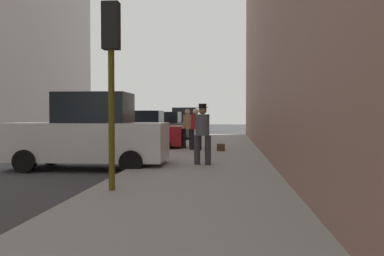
% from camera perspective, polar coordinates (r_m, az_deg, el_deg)
% --- Properties ---
extents(ground_plane, '(120.00, 120.00, 0.00)m').
position_cam_1_polar(ground_plane, '(14.29, -23.34, -4.82)').
color(ground_plane, '#38383A').
extents(sidewalk, '(4.00, 40.00, 0.15)m').
position_cam_1_polar(sidewalk, '(12.60, 1.54, -5.20)').
color(sidewalk, gray).
rests_on(sidewalk, ground_plane).
extents(parked_white_van, '(4.62, 2.09, 2.25)m').
position_cam_1_polar(parked_white_van, '(12.94, -13.52, -0.81)').
color(parked_white_van, silver).
rests_on(parked_white_van, ground_plane).
extents(parked_red_hatchback, '(4.21, 2.09, 1.79)m').
position_cam_1_polar(parked_red_hatchback, '(19.25, -7.33, -0.50)').
color(parked_red_hatchback, '#B2191E').
rests_on(parked_red_hatchback, ground_plane).
extents(parked_gray_coupe, '(4.26, 2.18, 1.79)m').
position_cam_1_polar(parked_gray_coupe, '(26.14, -4.05, 0.10)').
color(parked_gray_coupe, slate).
rests_on(parked_gray_coupe, ground_plane).
extents(parked_blue_sedan, '(4.27, 2.18, 1.79)m').
position_cam_1_polar(parked_blue_sedan, '(32.07, -2.37, 0.41)').
color(parked_blue_sedan, navy).
rests_on(parked_blue_sedan, ground_plane).
extents(parked_bronze_suv, '(4.60, 2.06, 2.25)m').
position_cam_1_polar(parked_bronze_suv, '(38.05, -1.21, 0.90)').
color(parked_bronze_suv, brown).
rests_on(parked_bronze_suv, ground_plane).
extents(fire_hydrant, '(0.42, 0.22, 0.70)m').
position_cam_1_polar(fire_hydrant, '(19.85, -1.68, -1.43)').
color(fire_hydrant, red).
rests_on(fire_hydrant, sidewalk).
extents(traffic_light, '(0.32, 0.32, 3.60)m').
position_cam_1_polar(traffic_light, '(8.43, -10.71, 9.62)').
color(traffic_light, '#514C0F').
rests_on(traffic_light, sidewalk).
extents(pedestrian_with_beanie, '(0.52, 0.45, 1.78)m').
position_cam_1_polar(pedestrian_with_beanie, '(12.44, 1.42, -0.39)').
color(pedestrian_with_beanie, '#333338').
rests_on(pedestrian_with_beanie, sidewalk).
extents(pedestrian_in_tan_coat, '(0.53, 0.48, 1.71)m').
position_cam_1_polar(pedestrian_in_tan_coat, '(18.74, -0.59, 0.24)').
color(pedestrian_in_tan_coat, black).
rests_on(pedestrian_in_tan_coat, sidewalk).
extents(pedestrian_in_red_jacket, '(0.52, 0.44, 1.71)m').
position_cam_1_polar(pedestrian_in_red_jacket, '(17.73, 0.49, 0.15)').
color(pedestrian_in_red_jacket, black).
rests_on(pedestrian_in_red_jacket, sidewalk).
extents(duffel_bag, '(0.32, 0.44, 0.28)m').
position_cam_1_polar(duffel_bag, '(17.37, 3.88, -2.58)').
color(duffel_bag, '#472D19').
rests_on(duffel_bag, sidewalk).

